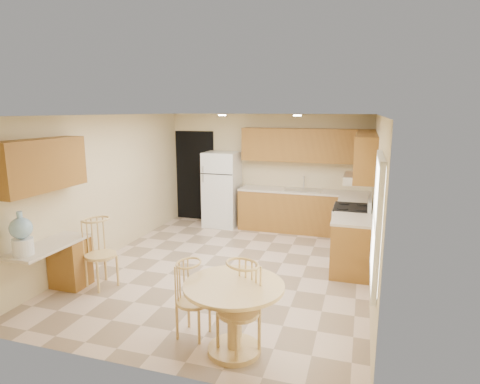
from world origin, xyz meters
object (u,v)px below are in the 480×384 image
(stove, at_px, (351,231))
(chair_desk, at_px, (96,249))
(chair_table_b, at_px, (236,305))
(water_crock, at_px, (22,235))
(chair_table_a, at_px, (190,295))
(dining_table, at_px, (234,308))
(refrigerator, at_px, (222,189))

(stove, relative_size, chair_desk, 1.07)
(chair_table_b, relative_size, water_crock, 1.77)
(chair_desk, relative_size, water_crock, 1.80)
(chair_table_a, bearing_deg, chair_desk, -110.09)
(chair_table_a, bearing_deg, dining_table, 83.88)
(dining_table, distance_m, chair_table_a, 0.56)
(stove, bearing_deg, water_crock, -139.94)
(refrigerator, bearing_deg, water_crock, -103.08)
(water_crock, bearing_deg, chair_table_a, 0.36)
(dining_table, distance_m, water_crock, 2.89)
(chair_table_b, relative_size, chair_desk, 0.98)
(refrigerator, xyz_separation_m, chair_desk, (-0.60, -3.70, -0.21))
(chair_table_a, relative_size, water_crock, 1.56)
(dining_table, bearing_deg, stove, 72.19)
(dining_table, bearing_deg, chair_desk, 159.30)
(stove, height_order, chair_table_a, stove)
(stove, xyz_separation_m, dining_table, (-1.09, -3.38, 0.05))
(refrigerator, height_order, chair_table_b, refrigerator)
(refrigerator, xyz_separation_m, chair_table_b, (1.84, -4.70, -0.22))
(dining_table, bearing_deg, chair_table_b, -62.43)
(dining_table, distance_m, chair_desk, 2.56)
(stove, bearing_deg, refrigerator, 157.01)
(chair_table_a, height_order, chair_table_b, chair_table_b)
(refrigerator, distance_m, chair_table_b, 5.05)
(refrigerator, bearing_deg, stove, -22.99)
(dining_table, height_order, water_crock, water_crock)
(chair_table_a, height_order, water_crock, water_crock)
(chair_table_a, xyz_separation_m, water_crock, (-2.29, -0.01, 0.49))
(stove, distance_m, chair_table_a, 3.67)
(stove, bearing_deg, dining_table, -107.81)
(chair_desk, bearing_deg, stove, 147.87)
(chair_table_b, distance_m, water_crock, 2.92)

